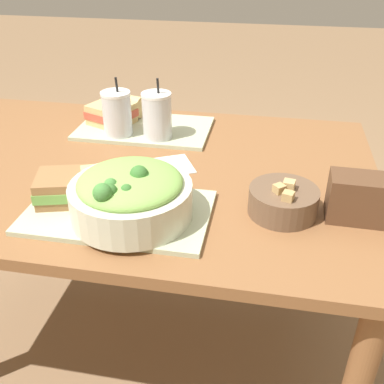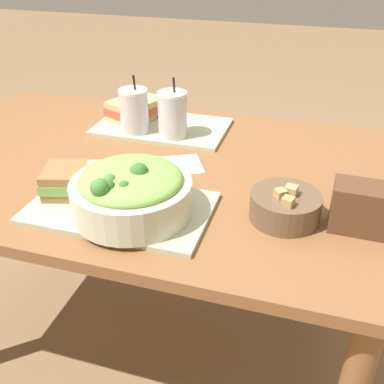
{
  "view_description": "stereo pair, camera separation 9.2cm",
  "coord_description": "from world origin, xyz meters",
  "px_view_note": "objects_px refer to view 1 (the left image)",
  "views": [
    {
      "loc": [
        0.38,
        -1.05,
        1.28
      ],
      "look_at": [
        0.23,
        -0.22,
        0.77
      ],
      "focal_mm": 42.0,
      "sensor_mm": 36.0,
      "label": 1
    },
    {
      "loc": [
        0.47,
        -1.03,
        1.28
      ],
      "look_at": [
        0.23,
        -0.22,
        0.77
      ],
      "focal_mm": 42.0,
      "sensor_mm": 36.0,
      "label": 2
    }
  ],
  "objects_px": {
    "soup_bowl": "(283,200)",
    "sandwich_near": "(63,188)",
    "sandwich_far": "(111,114)",
    "chip_bag": "(363,199)",
    "napkin_folded": "(161,167)",
    "baguette_far": "(130,106)",
    "baguette_near": "(111,177)",
    "drink_cup_red": "(157,117)",
    "drink_cup_dark": "(117,115)",
    "salad_bowl": "(131,194)"
  },
  "relations": [
    {
      "from": "baguette_near",
      "to": "chip_bag",
      "type": "bearing_deg",
      "value": -114.73
    },
    {
      "from": "sandwich_far",
      "to": "baguette_far",
      "type": "bearing_deg",
      "value": 84.37
    },
    {
      "from": "napkin_folded",
      "to": "drink_cup_dark",
      "type": "bearing_deg",
      "value": 136.21
    },
    {
      "from": "sandwich_far",
      "to": "chip_bag",
      "type": "xyz_separation_m",
      "value": [
        0.72,
        -0.41,
        0.01
      ]
    },
    {
      "from": "chip_bag",
      "to": "napkin_folded",
      "type": "xyz_separation_m",
      "value": [
        -0.5,
        0.16,
        -0.05
      ]
    },
    {
      "from": "sandwich_far",
      "to": "napkin_folded",
      "type": "bearing_deg",
      "value": -25.38
    },
    {
      "from": "salad_bowl",
      "to": "sandwich_near",
      "type": "xyz_separation_m",
      "value": [
        -0.18,
        0.04,
        -0.02
      ]
    },
    {
      "from": "sandwich_far",
      "to": "drink_cup_red",
      "type": "bearing_deg",
      "value": -2.48
    },
    {
      "from": "chip_bag",
      "to": "baguette_near",
      "type": "bearing_deg",
      "value": -179.07
    },
    {
      "from": "soup_bowl",
      "to": "drink_cup_dark",
      "type": "distance_m",
      "value": 0.61
    },
    {
      "from": "sandwich_near",
      "to": "baguette_near",
      "type": "height_order",
      "value": "baguette_near"
    },
    {
      "from": "drink_cup_red",
      "to": "napkin_folded",
      "type": "height_order",
      "value": "drink_cup_red"
    },
    {
      "from": "baguette_far",
      "to": "sandwich_near",
      "type": "bearing_deg",
      "value": -164.35
    },
    {
      "from": "baguette_near",
      "to": "baguette_far",
      "type": "xyz_separation_m",
      "value": [
        -0.1,
        0.48,
        -0.0
      ]
    },
    {
      "from": "salad_bowl",
      "to": "drink_cup_red",
      "type": "distance_m",
      "value": 0.43
    },
    {
      "from": "drink_cup_red",
      "to": "chip_bag",
      "type": "height_order",
      "value": "drink_cup_red"
    },
    {
      "from": "sandwich_near",
      "to": "baguette_far",
      "type": "relative_size",
      "value": 1.34
    },
    {
      "from": "soup_bowl",
      "to": "sandwich_near",
      "type": "xyz_separation_m",
      "value": [
        -0.51,
        -0.05,
        0.01
      ]
    },
    {
      "from": "baguette_far",
      "to": "napkin_folded",
      "type": "distance_m",
      "value": 0.38
    },
    {
      "from": "drink_cup_dark",
      "to": "drink_cup_red",
      "type": "xyz_separation_m",
      "value": [
        0.12,
        0.0,
        0.0
      ]
    },
    {
      "from": "baguette_near",
      "to": "chip_bag",
      "type": "distance_m",
      "value": 0.58
    },
    {
      "from": "soup_bowl",
      "to": "drink_cup_red",
      "type": "xyz_separation_m",
      "value": [
        -0.38,
        0.34,
        0.04
      ]
    },
    {
      "from": "baguette_far",
      "to": "napkin_folded",
      "type": "height_order",
      "value": "baguette_far"
    },
    {
      "from": "chip_bag",
      "to": "napkin_folded",
      "type": "height_order",
      "value": "chip_bag"
    },
    {
      "from": "baguette_near",
      "to": "drink_cup_dark",
      "type": "distance_m",
      "value": 0.34
    },
    {
      "from": "soup_bowl",
      "to": "chip_bag",
      "type": "height_order",
      "value": "chip_bag"
    },
    {
      "from": "sandwich_near",
      "to": "drink_cup_red",
      "type": "height_order",
      "value": "drink_cup_red"
    },
    {
      "from": "soup_bowl",
      "to": "sandwich_far",
      "type": "xyz_separation_m",
      "value": [
        -0.55,
        0.42,
        0.01
      ]
    },
    {
      "from": "baguette_near",
      "to": "baguette_far",
      "type": "relative_size",
      "value": 1.36
    },
    {
      "from": "sandwich_far",
      "to": "chip_bag",
      "type": "height_order",
      "value": "chip_bag"
    },
    {
      "from": "sandwich_near",
      "to": "sandwich_far",
      "type": "relative_size",
      "value": 0.88
    },
    {
      "from": "baguette_near",
      "to": "drink_cup_dark",
      "type": "relative_size",
      "value": 0.82
    },
    {
      "from": "salad_bowl",
      "to": "chip_bag",
      "type": "height_order",
      "value": "salad_bowl"
    },
    {
      "from": "drink_cup_red",
      "to": "napkin_folded",
      "type": "relative_size",
      "value": 0.9
    },
    {
      "from": "soup_bowl",
      "to": "sandwich_near",
      "type": "height_order",
      "value": "soup_bowl"
    },
    {
      "from": "drink_cup_red",
      "to": "chip_bag",
      "type": "xyz_separation_m",
      "value": [
        0.55,
        -0.33,
        -0.02
      ]
    },
    {
      "from": "napkin_folded",
      "to": "sandwich_near",
      "type": "bearing_deg",
      "value": -129.07
    },
    {
      "from": "baguette_far",
      "to": "napkin_folded",
      "type": "relative_size",
      "value": 0.54
    },
    {
      "from": "baguette_near",
      "to": "chip_bag",
      "type": "relative_size",
      "value": 0.98
    },
    {
      "from": "salad_bowl",
      "to": "baguette_near",
      "type": "height_order",
      "value": "salad_bowl"
    },
    {
      "from": "sandwich_near",
      "to": "chip_bag",
      "type": "distance_m",
      "value": 0.68
    },
    {
      "from": "salad_bowl",
      "to": "sandwich_near",
      "type": "bearing_deg",
      "value": 168.24
    },
    {
      "from": "sandwich_near",
      "to": "chip_bag",
      "type": "height_order",
      "value": "chip_bag"
    },
    {
      "from": "baguette_near",
      "to": "drink_cup_red",
      "type": "height_order",
      "value": "drink_cup_red"
    },
    {
      "from": "chip_bag",
      "to": "baguette_far",
      "type": "bearing_deg",
      "value": 145.91
    },
    {
      "from": "soup_bowl",
      "to": "chip_bag",
      "type": "relative_size",
      "value": 1.04
    },
    {
      "from": "baguette_far",
      "to": "drink_cup_red",
      "type": "relative_size",
      "value": 0.59
    },
    {
      "from": "chip_bag",
      "to": "napkin_folded",
      "type": "bearing_deg",
      "value": 163.49
    },
    {
      "from": "sandwich_far",
      "to": "chip_bag",
      "type": "distance_m",
      "value": 0.83
    },
    {
      "from": "salad_bowl",
      "to": "baguette_near",
      "type": "relative_size",
      "value": 1.82
    }
  ]
}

